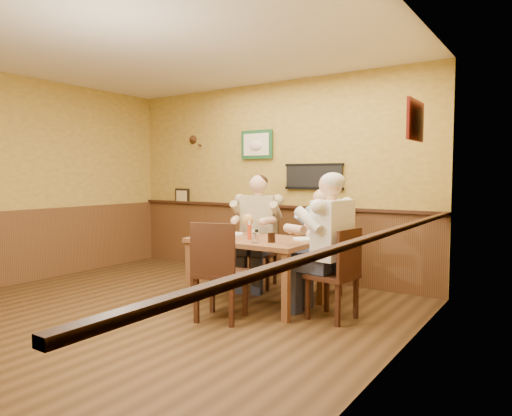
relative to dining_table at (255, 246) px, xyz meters
The scene contains 17 objects.
room 1.50m from the dining_table, 120.60° to the right, with size 5.02×5.03×2.81m.
dining_table is the anchor object (origin of this frame).
chair_back_left 0.83m from the dining_table, 120.61° to the left, with size 0.43×0.43×0.93m, color #3D2113, non-canonical shape.
chair_back_right 0.94m from the dining_table, 58.63° to the left, with size 0.38×0.38×0.82m, color #3D2113, non-canonical shape.
chair_right_end 0.99m from the dining_table, ahead, with size 0.43×0.43×0.94m, color #3D2113, non-canonical shape.
chair_near_side 0.70m from the dining_table, 85.69° to the right, with size 0.46×0.46×1.00m, color #3D2113, non-canonical shape.
diner_tan_shirt 0.81m from the dining_table, 120.61° to the left, with size 0.61×0.61×1.32m, color tan, non-canonical shape.
diner_blue_polo 0.91m from the dining_table, 58.63° to the left, with size 0.54×0.54×1.17m, color #88A6CC, non-canonical shape.
diner_white_elder 0.98m from the dining_table, ahead, with size 0.62×0.62×1.34m, color white, non-canonical shape.
water_glass_left 0.53m from the dining_table, 159.44° to the right, with size 0.07×0.07×0.11m, color silver.
water_glass_mid 0.37m from the dining_table, 54.80° to the right, with size 0.07×0.07×0.11m, color white.
cola_tumbler 0.40m from the dining_table, 26.79° to the right, with size 0.08×0.08×0.11m, color black.
hot_sauce_bottle 0.22m from the dining_table, 86.60° to the right, with size 0.05×0.05×0.19m, color #CB4015.
salt_shaker 0.19m from the dining_table, 132.04° to the left, with size 0.03×0.03×0.08m, color white.
pepper_shaker 0.15m from the dining_table, 91.48° to the left, with size 0.04×0.04×0.10m, color black.
plate_far_left 0.45m from the dining_table, 161.61° to the left, with size 0.25×0.25×0.02m, color white.
plate_far_right 0.58m from the dining_table, 22.55° to the left, with size 0.27×0.27×0.02m, color white.
Camera 1 is at (3.58, -3.14, 1.45)m, focal length 32.00 mm.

